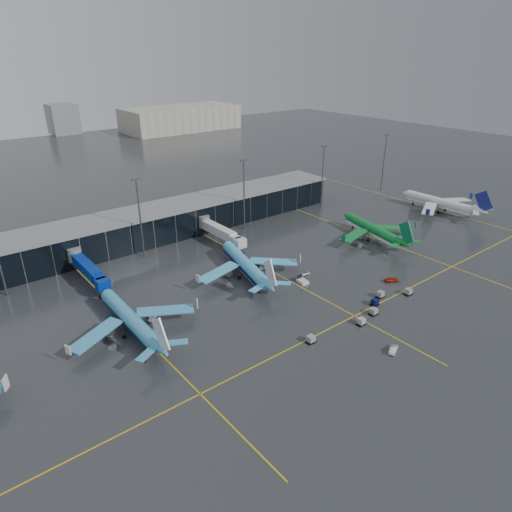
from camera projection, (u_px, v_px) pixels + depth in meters
ground at (284, 305)px, 118.06m from camera, size 600.00×600.00×0.00m
terminal_pier at (167, 220)px, 159.92m from camera, size 142.00×17.00×10.70m
jet_bridges at (88, 269)px, 126.92m from camera, size 94.00×27.50×7.20m
flood_masts at (196, 203)px, 150.73m from camera, size 203.00×0.50×25.50m
distant_hangars at (90, 125)px, 334.89m from camera, size 260.00×71.00×22.00m
taxi_lines at (286, 279)px, 131.27m from camera, size 220.00×120.00×0.02m
airliner_arkefly at (129, 310)px, 104.70m from camera, size 32.73×37.13×11.25m
airliner_klm_near at (245, 257)px, 131.29m from camera, size 41.06×44.34×11.47m
airliner_aer_lingus at (373, 223)px, 156.94m from camera, size 39.37×42.64×11.13m
airliner_ba at (440, 197)px, 183.37m from camera, size 34.60×39.27×11.94m
baggage_carts at (370, 309)px, 114.43m from camera, size 38.28×6.92×1.70m
mobile_airstair at (303, 280)px, 128.73m from camera, size 2.67×3.50×3.45m
service_van_red at (392, 280)px, 129.37m from camera, size 4.32×3.28×1.37m
service_van_white at (393, 349)px, 99.50m from camera, size 4.03×2.75×1.26m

